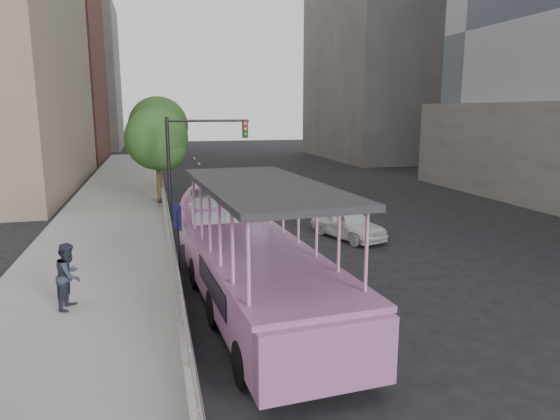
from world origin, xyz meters
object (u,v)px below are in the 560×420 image
at_px(traffic_signal, 192,151).
at_px(street_tree_far, 160,129).
at_px(duck_boat, 248,257).
at_px(pedestrian_mid, 69,276).
at_px(parking_sign, 178,233).
at_px(street_tree_near, 158,141).
at_px(car, 348,223).

bearing_deg(traffic_signal, street_tree_far, 98.43).
relative_size(duck_boat, pedestrian_mid, 6.38).
bearing_deg(duck_boat, parking_sign, 126.86).
bearing_deg(traffic_signal, pedestrian_mid, -109.73).
distance_m(street_tree_near, street_tree_far, 6.02).
height_order(pedestrian_mid, traffic_signal, traffic_signal).
height_order(duck_boat, street_tree_far, street_tree_far).
bearing_deg(pedestrian_mid, street_tree_far, 6.32).
relative_size(duck_boat, car, 2.94).
bearing_deg(traffic_signal, duck_boat, -87.24).
height_order(pedestrian_mid, street_tree_near, street_tree_near).
distance_m(duck_boat, traffic_signal, 12.13).
height_order(parking_sign, street_tree_far, street_tree_far).
bearing_deg(street_tree_near, traffic_signal, -65.02).
xyz_separation_m(duck_boat, street_tree_far, (-1.97, 21.36, 2.92)).
bearing_deg(street_tree_near, street_tree_far, 88.09).
relative_size(street_tree_near, street_tree_far, 0.89).
distance_m(pedestrian_mid, street_tree_near, 15.69).
relative_size(traffic_signal, street_tree_far, 0.81).
height_order(duck_boat, pedestrian_mid, duck_boat).
bearing_deg(parking_sign, street_tree_far, 90.45).
distance_m(duck_boat, street_tree_far, 21.65).
bearing_deg(street_tree_near, car, -49.02).
relative_size(pedestrian_mid, street_tree_far, 0.28).
height_order(pedestrian_mid, parking_sign, parking_sign).
xyz_separation_m(duck_boat, pedestrian_mid, (-4.81, 0.12, -0.19)).
relative_size(car, street_tree_far, 0.60).
bearing_deg(parking_sign, pedestrian_mid, -142.26).
bearing_deg(parking_sign, car, 27.78).
bearing_deg(pedestrian_mid, parking_sign, -38.33).
bearing_deg(car, duck_boat, -149.37).
distance_m(duck_boat, parking_sign, 3.05).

